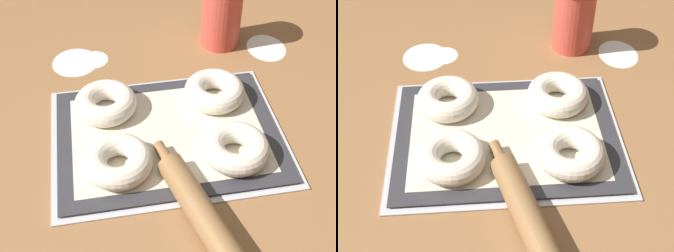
# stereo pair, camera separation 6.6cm
# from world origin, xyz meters

# --- Properties ---
(ground_plane) EXTENTS (2.80, 2.80, 0.00)m
(ground_plane) POSITION_xyz_m (0.00, 0.00, 0.00)
(ground_plane) COLOR olive
(baking_tray) EXTENTS (0.46, 0.35, 0.01)m
(baking_tray) POSITION_xyz_m (0.01, -0.01, 0.00)
(baking_tray) COLOR silver
(baking_tray) RESTS_ON ground_plane
(baking_mat) EXTENTS (0.44, 0.32, 0.00)m
(baking_mat) POSITION_xyz_m (0.01, -0.01, 0.01)
(baking_mat) COLOR #333338
(baking_mat) RESTS_ON baking_tray
(bagel_front_left) EXTENTS (0.13, 0.13, 0.04)m
(bagel_front_left) POSITION_xyz_m (-0.09, -0.08, 0.03)
(bagel_front_left) COLOR silver
(bagel_front_left) RESTS_ON baking_mat
(bagel_front_right) EXTENTS (0.13, 0.13, 0.04)m
(bagel_front_right) POSITION_xyz_m (0.13, -0.09, 0.03)
(bagel_front_right) COLOR silver
(bagel_front_right) RESTS_ON baking_mat
(bagel_back_left) EXTENTS (0.13, 0.13, 0.04)m
(bagel_back_left) POSITION_xyz_m (-0.10, 0.08, 0.03)
(bagel_back_left) COLOR silver
(bagel_back_left) RESTS_ON baking_mat
(bagel_back_right) EXTENTS (0.13, 0.13, 0.04)m
(bagel_back_right) POSITION_xyz_m (0.13, 0.08, 0.03)
(bagel_back_right) COLOR silver
(bagel_back_right) RESTS_ON baking_mat
(flour_canister) EXTENTS (0.10, 0.10, 0.17)m
(flour_canister) POSITION_xyz_m (0.20, 0.29, 0.09)
(flour_canister) COLOR #DB4C3D
(flour_canister) RESTS_ON ground_plane
(rolling_pin) EXTENTS (0.14, 0.42, 0.05)m
(rolling_pin) POSITION_xyz_m (0.04, -0.26, 0.02)
(rolling_pin) COLOR olive
(rolling_pin) RESTS_ON ground_plane
(flour_patch_near) EXTENTS (0.07, 0.07, 0.00)m
(flour_patch_near) POSITION_xyz_m (-0.12, 0.28, 0.00)
(flour_patch_near) COLOR white
(flour_patch_near) RESTS_ON ground_plane
(flour_patch_far) EXTENTS (0.11, 0.11, 0.00)m
(flour_patch_far) POSITION_xyz_m (-0.16, 0.27, 0.00)
(flour_patch_far) COLOR white
(flour_patch_far) RESTS_ON ground_plane
(flour_patch_side) EXTENTS (0.09, 0.11, 0.00)m
(flour_patch_side) POSITION_xyz_m (0.30, 0.25, 0.00)
(flour_patch_side) COLOR white
(flour_patch_side) RESTS_ON ground_plane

